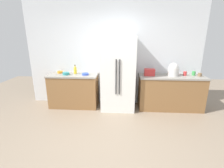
{
  "coord_description": "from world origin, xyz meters",
  "views": [
    {
      "loc": [
        0.25,
        -2.51,
        1.86
      ],
      "look_at": [
        0.06,
        0.47,
        0.97
      ],
      "focal_mm": 26.16,
      "sensor_mm": 36.0,
      "label": 1
    }
  ],
  "objects_px": {
    "bowl_b": "(85,74)",
    "bowl_c": "(66,74)",
    "toaster": "(149,72)",
    "bottle_a": "(75,70)",
    "cup_a": "(194,73)",
    "cup_b": "(200,75)",
    "rice_cooker": "(173,70)",
    "bowl_a": "(60,72)",
    "refrigerator": "(118,74)",
    "cup_c": "(185,73)"
  },
  "relations": [
    {
      "from": "bowl_c",
      "to": "rice_cooker",
      "type": "bearing_deg",
      "value": 1.9
    },
    {
      "from": "rice_cooker",
      "to": "bottle_a",
      "type": "height_order",
      "value": "rice_cooker"
    },
    {
      "from": "cup_b",
      "to": "cup_c",
      "type": "xyz_separation_m",
      "value": [
        -0.34,
        0.05,
        0.01
      ]
    },
    {
      "from": "bowl_c",
      "to": "cup_a",
      "type": "bearing_deg",
      "value": 2.91
    },
    {
      "from": "bowl_a",
      "to": "bowl_c",
      "type": "height_order",
      "value": "bowl_c"
    },
    {
      "from": "bowl_a",
      "to": "bowl_c",
      "type": "distance_m",
      "value": 0.29
    },
    {
      "from": "bowl_b",
      "to": "cup_c",
      "type": "bearing_deg",
      "value": 2.6
    },
    {
      "from": "rice_cooker",
      "to": "bowl_b",
      "type": "relative_size",
      "value": 1.87
    },
    {
      "from": "refrigerator",
      "to": "bowl_b",
      "type": "distance_m",
      "value": 0.84
    },
    {
      "from": "rice_cooker",
      "to": "cup_a",
      "type": "bearing_deg",
      "value": 7.97
    },
    {
      "from": "cup_a",
      "to": "bowl_c",
      "type": "height_order",
      "value": "cup_a"
    },
    {
      "from": "bowl_b",
      "to": "cup_b",
      "type": "bearing_deg",
      "value": 1.22
    },
    {
      "from": "cup_b",
      "to": "toaster",
      "type": "bearing_deg",
      "value": -179.39
    },
    {
      "from": "cup_a",
      "to": "bowl_b",
      "type": "height_order",
      "value": "cup_a"
    },
    {
      "from": "refrigerator",
      "to": "bowl_c",
      "type": "relative_size",
      "value": 10.77
    },
    {
      "from": "cup_b",
      "to": "bowl_b",
      "type": "distance_m",
      "value": 2.87
    },
    {
      "from": "refrigerator",
      "to": "toaster",
      "type": "distance_m",
      "value": 0.79
    },
    {
      "from": "bowl_a",
      "to": "toaster",
      "type": "bearing_deg",
      "value": -2.94
    },
    {
      "from": "rice_cooker",
      "to": "cup_a",
      "type": "xyz_separation_m",
      "value": [
        0.54,
        0.08,
        -0.1
      ]
    },
    {
      "from": "rice_cooker",
      "to": "bowl_c",
      "type": "distance_m",
      "value": 2.73
    },
    {
      "from": "rice_cooker",
      "to": "bowl_b",
      "type": "height_order",
      "value": "rice_cooker"
    },
    {
      "from": "toaster",
      "to": "bowl_a",
      "type": "distance_m",
      "value": 2.36
    },
    {
      "from": "bottle_a",
      "to": "cup_b",
      "type": "bearing_deg",
      "value": -1.06
    },
    {
      "from": "bottle_a",
      "to": "cup_a",
      "type": "relative_size",
      "value": 2.32
    },
    {
      "from": "bowl_b",
      "to": "bowl_c",
      "type": "relative_size",
      "value": 1.0
    },
    {
      "from": "toaster",
      "to": "bowl_a",
      "type": "height_order",
      "value": "toaster"
    },
    {
      "from": "rice_cooker",
      "to": "bottle_a",
      "type": "bearing_deg",
      "value": 179.07
    },
    {
      "from": "bowl_b",
      "to": "toaster",
      "type": "bearing_deg",
      "value": 1.68
    },
    {
      "from": "refrigerator",
      "to": "toaster",
      "type": "relative_size",
      "value": 7.28
    },
    {
      "from": "cup_a",
      "to": "bowl_c",
      "type": "xyz_separation_m",
      "value": [
        -3.26,
        -0.17,
        -0.02
      ]
    },
    {
      "from": "cup_c",
      "to": "bowl_a",
      "type": "bearing_deg",
      "value": 179.05
    },
    {
      "from": "bottle_a",
      "to": "bowl_b",
      "type": "bearing_deg",
      "value": -22.17
    },
    {
      "from": "cup_b",
      "to": "bowl_b",
      "type": "xyz_separation_m",
      "value": [
        -2.87,
        -0.06,
        -0.01
      ]
    },
    {
      "from": "cup_a",
      "to": "cup_c",
      "type": "xyz_separation_m",
      "value": [
        -0.23,
        -0.04,
        -0.0
      ]
    },
    {
      "from": "rice_cooker",
      "to": "bowl_b",
      "type": "distance_m",
      "value": 2.23
    },
    {
      "from": "cup_b",
      "to": "bowl_c",
      "type": "distance_m",
      "value": 3.37
    },
    {
      "from": "bottle_a",
      "to": "cup_c",
      "type": "distance_m",
      "value": 2.82
    },
    {
      "from": "bottle_a",
      "to": "cup_b",
      "type": "height_order",
      "value": "bottle_a"
    },
    {
      "from": "cup_b",
      "to": "bottle_a",
      "type": "bearing_deg",
      "value": 178.94
    },
    {
      "from": "toaster",
      "to": "bowl_a",
      "type": "bearing_deg",
      "value": 177.06
    },
    {
      "from": "bottle_a",
      "to": "cup_a",
      "type": "bearing_deg",
      "value": 0.65
    },
    {
      "from": "refrigerator",
      "to": "cup_b",
      "type": "height_order",
      "value": "refrigerator"
    },
    {
      "from": "bottle_a",
      "to": "cup_b",
      "type": "distance_m",
      "value": 3.17
    },
    {
      "from": "bowl_b",
      "to": "bowl_c",
      "type": "distance_m",
      "value": 0.5
    },
    {
      "from": "toaster",
      "to": "bottle_a",
      "type": "bearing_deg",
      "value": 177.86
    },
    {
      "from": "cup_b",
      "to": "bowl_c",
      "type": "relative_size",
      "value": 0.56
    },
    {
      "from": "refrigerator",
      "to": "rice_cooker",
      "type": "height_order",
      "value": "refrigerator"
    },
    {
      "from": "cup_a",
      "to": "cup_c",
      "type": "height_order",
      "value": "same"
    },
    {
      "from": "cup_a",
      "to": "toaster",
      "type": "bearing_deg",
      "value": -174.63
    },
    {
      "from": "toaster",
      "to": "bowl_b",
      "type": "relative_size",
      "value": 1.48
    }
  ]
}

